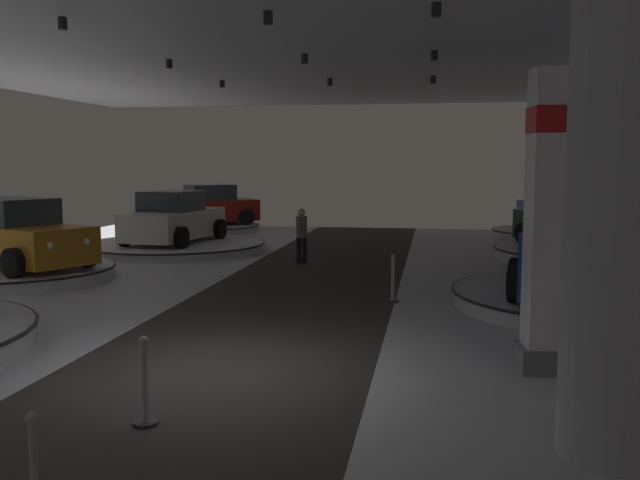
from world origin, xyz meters
TOP-DOWN VIEW (x-y plane):
  - ground at (0.00, 0.00)m, footprint 24.00×44.00m
  - column_right at (4.78, -1.99)m, footprint 1.11×1.11m
  - brand_sign_pylon at (4.80, 0.87)m, footprint 1.33×0.78m
  - display_platform_deep_left at (-6.63, 19.38)m, footprint 4.49×4.49m
  - display_car_deep_left at (-6.60, 19.40)m, footprint 4.45×3.94m
  - display_platform_far_right at (7.38, 12.47)m, footprint 5.20×5.20m
  - display_car_far_right at (7.40, 12.44)m, footprint 3.83×4.49m
  - display_platform_mid_right at (6.20, 5.39)m, footprint 5.68×5.68m
  - pickup_truck_mid_right at (6.29, 5.70)m, footprint 3.86×5.68m
  - display_platform_deep_right at (7.58, 19.26)m, footprint 4.64×4.64m
  - display_car_deep_right at (7.57, 19.29)m, footprint 2.63×4.39m
  - display_platform_far_left at (-5.50, 12.69)m, footprint 5.99×5.99m
  - display_car_far_left at (-5.50, 12.66)m, footprint 2.61×4.38m
  - display_platform_mid_left at (-7.24, 6.60)m, footprint 4.71×4.71m
  - display_car_mid_left at (-7.27, 6.61)m, footprint 4.57×3.50m
  - visitor_walking_near at (-0.79, 10.54)m, footprint 0.32×0.32m
  - stanchion_a at (2.16, 5.29)m, footprint 0.28×0.28m
  - stanchion_b at (-0.14, -1.99)m, footprint 0.28×0.28m

SIDE VIEW (x-z plane):
  - ground at x=0.00m, z-range -0.05..0.00m
  - display_platform_deep_left at x=-6.63m, z-range 0.02..0.30m
  - display_platform_far_left at x=-5.50m, z-range 0.02..0.30m
  - display_platform_deep_right at x=7.58m, z-range 0.02..0.32m
  - display_platform_mid_left at x=-7.24m, z-range 0.02..0.34m
  - display_platform_mid_right at x=6.20m, z-range 0.02..0.35m
  - display_platform_far_right at x=7.38m, z-range 0.02..0.40m
  - stanchion_a at x=2.16m, z-range -0.13..0.88m
  - stanchion_b at x=-0.14m, z-range -0.13..0.88m
  - visitor_walking_near at x=-0.79m, z-range 0.11..1.70m
  - display_car_deep_left at x=-6.60m, z-range 0.19..1.90m
  - display_car_far_left at x=-5.50m, z-range 0.20..1.90m
  - display_car_deep_right at x=7.57m, z-range 0.21..1.92m
  - display_car_mid_left at x=-7.27m, z-range 0.23..1.94m
  - display_car_far_right at x=7.40m, z-range 0.29..2.00m
  - pickup_truck_mid_right at x=6.29m, z-range 0.12..2.42m
  - brand_sign_pylon at x=4.80m, z-range 0.07..4.22m
  - column_right at x=4.78m, z-range 0.00..5.50m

